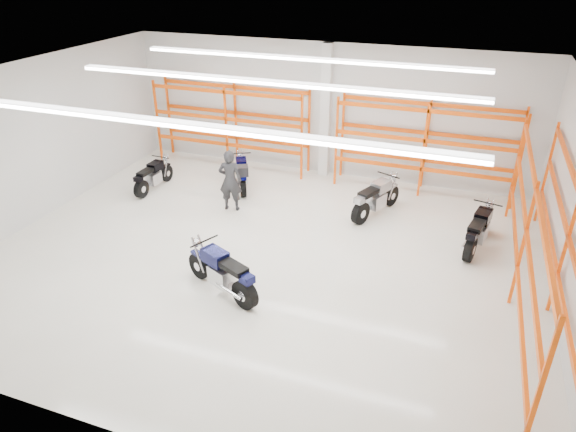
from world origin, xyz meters
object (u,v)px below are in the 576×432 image
(motorcycle_back_a, at_px, (152,177))
(structural_column, at_px, (326,112))
(motorcycle_back_b, at_px, (242,174))
(motorcycle_main, at_px, (224,274))
(motorcycle_back_d, at_px, (478,231))
(motorcycle_back_c, at_px, (375,199))
(standing_man, at_px, (230,180))

(motorcycle_back_a, distance_m, structural_column, 6.19)
(motorcycle_back_b, bearing_deg, motorcycle_main, -69.73)
(motorcycle_main, xyz_separation_m, motorcycle_back_d, (5.42, 4.10, -0.02))
(motorcycle_back_b, relative_size, motorcycle_back_c, 0.94)
(motorcycle_back_c, xyz_separation_m, standing_man, (-4.21, -1.07, 0.43))
(motorcycle_back_d, height_order, standing_man, standing_man)
(structural_column, bearing_deg, motorcycle_main, -91.08)
(motorcycle_main, bearing_deg, motorcycle_back_d, 37.16)
(motorcycle_back_a, height_order, motorcycle_back_c, motorcycle_back_c)
(motorcycle_back_a, relative_size, structural_column, 0.45)
(structural_column, bearing_deg, motorcycle_back_c, -48.26)
(motorcycle_back_d, xyz_separation_m, structural_column, (-5.27, 3.60, 1.73))
(motorcycle_main, relative_size, motorcycle_back_c, 1.01)
(motorcycle_main, relative_size, motorcycle_back_d, 0.99)
(motorcycle_back_b, relative_size, motorcycle_back_d, 0.91)
(motorcycle_back_a, relative_size, standing_man, 1.05)
(motorcycle_back_a, distance_m, motorcycle_back_c, 7.29)
(motorcycle_back_a, bearing_deg, motorcycle_back_c, 5.30)
(motorcycle_back_b, xyz_separation_m, motorcycle_back_d, (7.44, -1.39, -0.02))
(motorcycle_back_b, bearing_deg, motorcycle_back_a, -159.03)
(motorcycle_main, xyz_separation_m, standing_man, (-1.74, 4.04, 0.41))
(motorcycle_main, distance_m, motorcycle_back_c, 5.67)
(motorcycle_back_b, xyz_separation_m, motorcycle_back_c, (4.49, -0.39, -0.01))
(motorcycle_back_c, relative_size, structural_column, 0.49)
(motorcycle_back_b, distance_m, standing_man, 1.54)
(motorcycle_back_c, height_order, structural_column, structural_column)
(motorcycle_back_a, distance_m, standing_man, 3.12)
(structural_column, bearing_deg, motorcycle_back_b, -134.49)
(motorcycle_main, relative_size, motorcycle_back_b, 1.08)
(motorcycle_back_a, xyz_separation_m, standing_man, (3.05, -0.39, 0.49))
(motorcycle_main, height_order, structural_column, structural_column)
(motorcycle_back_a, xyz_separation_m, structural_column, (4.94, 3.27, 1.79))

